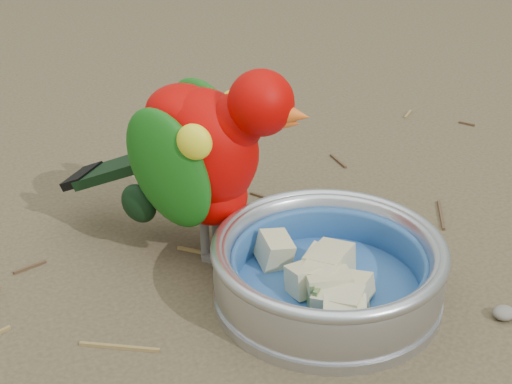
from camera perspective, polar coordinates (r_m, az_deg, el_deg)
name	(u,v)px	position (r m, az deg, el deg)	size (l,w,h in m)	color
ground	(409,342)	(0.69, 11.04, -10.66)	(60.00, 60.00, 0.00)	#4E422D
food_bowl	(327,293)	(0.73, 5.20, -7.30)	(0.21, 0.21, 0.02)	#B2B2BA
bowl_wall	(329,265)	(0.71, 5.30, -5.34)	(0.21, 0.21, 0.04)	#B2B2BA
fruit_wedges	(328,272)	(0.72, 5.28, -5.80)	(0.13, 0.13, 0.03)	#C9BF8E
lory_parrot	(204,165)	(0.76, -3.79, 1.95)	(0.11, 0.24, 0.19)	#B20200
ground_debris	(378,271)	(0.77, 8.88, -5.72)	(0.90, 0.80, 0.01)	olive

